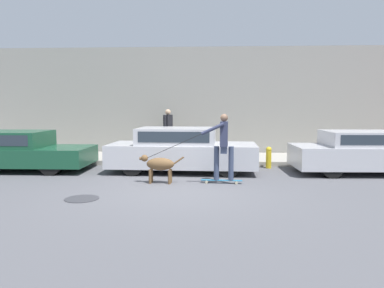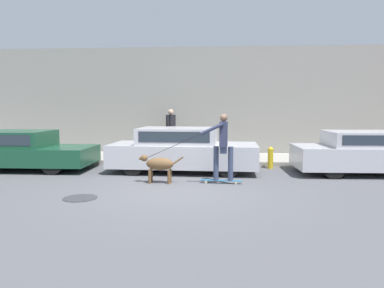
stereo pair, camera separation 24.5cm
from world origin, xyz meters
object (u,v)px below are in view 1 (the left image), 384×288
(pedestrian_with_bag, at_px, (168,129))
(skateboarder, at_px, (223,144))
(parked_car_0, at_px, (14,151))
(parked_car_2, at_px, (371,153))
(parked_car_1, at_px, (181,150))
(dog, at_px, (159,165))
(fire_hydrant, at_px, (269,157))

(pedestrian_with_bag, bearing_deg, skateboarder, -46.80)
(parked_car_0, xyz_separation_m, parked_car_2, (10.61, -0.00, 0.02))
(parked_car_0, bearing_deg, skateboarder, -15.17)
(parked_car_1, height_order, dog, parked_car_1)
(parked_car_2, bearing_deg, dog, -165.56)
(parked_car_1, xyz_separation_m, fire_hydrant, (2.69, 0.79, -0.28))
(parked_car_1, xyz_separation_m, pedestrian_with_bag, (-0.73, 2.93, 0.46))
(parked_car_0, distance_m, parked_car_1, 5.11)
(parked_car_0, height_order, pedestrian_with_bag, pedestrian_with_bag)
(fire_hydrant, bearing_deg, parked_car_0, -174.23)
(parked_car_1, distance_m, parked_car_2, 5.50)
(parked_car_0, bearing_deg, parked_car_1, -0.41)
(parked_car_0, xyz_separation_m, pedestrian_with_bag, (4.37, 2.93, 0.51))
(parked_car_2, relative_size, pedestrian_with_bag, 2.71)
(parked_car_0, height_order, parked_car_2, parked_car_2)
(parked_car_1, bearing_deg, parked_car_2, 1.81)
(skateboarder, xyz_separation_m, pedestrian_with_bag, (-1.92, 4.59, 0.10))
(parked_car_2, height_order, fire_hydrant, parked_car_2)
(pedestrian_with_bag, bearing_deg, fire_hydrant, -11.55)
(parked_car_0, xyz_separation_m, skateboarder, (6.29, -1.65, 0.42))
(dog, height_order, fire_hydrant, dog)
(skateboarder, distance_m, fire_hydrant, 2.94)
(fire_hydrant, bearing_deg, dog, -141.14)
(pedestrian_with_bag, height_order, fire_hydrant, pedestrian_with_bag)
(fire_hydrant, bearing_deg, parked_car_2, -15.70)
(parked_car_2, bearing_deg, parked_car_1, 178.20)
(parked_car_1, height_order, fire_hydrant, parked_car_1)
(fire_hydrant, bearing_deg, pedestrian_with_bag, 147.94)
(parked_car_0, height_order, skateboarder, skateboarder)
(parked_car_2, height_order, dog, parked_car_2)
(parked_car_0, relative_size, skateboarder, 1.83)
(dog, height_order, pedestrian_with_bag, pedestrian_with_bag)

